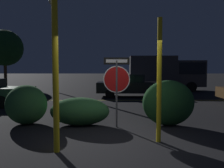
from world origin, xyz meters
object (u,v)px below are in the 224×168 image
Objects in this scene: yellow_pole_left at (55,76)px; hedge_bush_2 at (79,111)px; hedge_bush_1 at (26,105)px; passing_car_2 at (131,86)px; yellow_pole_right at (159,81)px; delivery_truck at (166,72)px; street_lamp at (52,26)px; hedge_bush_3 at (168,103)px; stop_sign at (116,79)px; tree_1 at (4,48)px.

yellow_pole_left is 2.63m from hedge_bush_2.
hedge_bush_1 is 8.72m from passing_car_2.
delivery_truck is at bearing 75.23° from yellow_pole_right.
passing_car_2 is 0.62× the size of street_lamp.
hedge_bush_1 is 0.81× the size of hedge_bush_3.
delivery_truck is (6.04, 14.60, 0.00)m from yellow_pole_left.
street_lamp reaches higher than hedge_bush_3.
hedge_bush_1 is 4.64m from hedge_bush_3.
hedge_bush_3 is at bearing 37.25° from yellow_pole_left.
hedge_bush_2 is 13.04m from street_lamp.
stop_sign is 0.35× the size of tree_1.
street_lamp is (-6.11, 13.04, 3.93)m from yellow_pole_right.
hedge_bush_1 is at bearing 123.13° from yellow_pole_left.
yellow_pole_right is at bearing -12.88° from delivery_truck.
hedge_bush_2 is 19.95m from tree_1.
hedge_bush_1 reaches higher than hedge_bush_2.
hedge_bush_1 is at bearing 155.71° from yellow_pole_right.
yellow_pole_left is 3.14m from hedge_bush_1.
yellow_pole_left is 0.43× the size of street_lamp.
yellow_pole_left is at bearing -142.75° from hedge_bush_3.
yellow_pole_right is 0.48× the size of delivery_truck.
tree_1 is at bearing -102.84° from delivery_truck.
yellow_pole_right is at bearing 16.21° from yellow_pole_left.
yellow_pole_right is 0.50× the size of tree_1.
yellow_pole_left is at bearing -20.56° from delivery_truck.
hedge_bush_1 is 14.37m from delivery_truck.
tree_1 reaches higher than stop_sign.
passing_car_2 is (4.14, 7.67, 0.11)m from hedge_bush_1.
delivery_truck is at bearing 64.41° from hedge_bush_2.
yellow_pole_right reaches higher than hedge_bush_3.
hedge_bush_3 is at bearing 67.99° from yellow_pole_right.
yellow_pole_right reaches higher than stop_sign.
hedge_bush_1 is 18.91m from tree_1.
tree_1 reaches higher than delivery_truck.
stop_sign is 20.63m from tree_1.
hedge_bush_1 is 0.21× the size of delivery_truck.
hedge_bush_2 is 0.30× the size of delivery_truck.
tree_1 is at bearing 118.61° from yellow_pole_left.
street_lamp is 1.26× the size of tree_1.
stop_sign is 0.34× the size of delivery_truck.
delivery_truck is (3.67, 13.92, 0.13)m from yellow_pole_right.
hedge_bush_3 is 0.35× the size of passing_car_2.
delivery_truck is at bearing 57.70° from hedge_bush_1.
hedge_bush_3 is at bearing 5.28° from passing_car_2.
yellow_pole_left is 2.46× the size of hedge_bush_1.
stop_sign is 13.36m from delivery_truck.
stop_sign is 1.61m from hedge_bush_2.
yellow_pole_right is 14.93m from street_lamp.
tree_1 reaches higher than hedge_bush_1.
street_lamp is at bearing 108.94° from hedge_bush_2.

